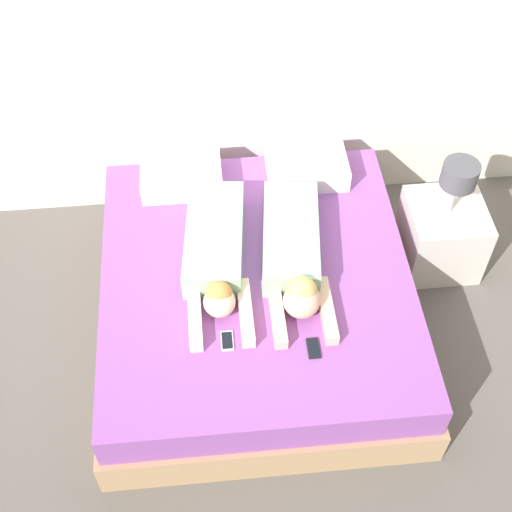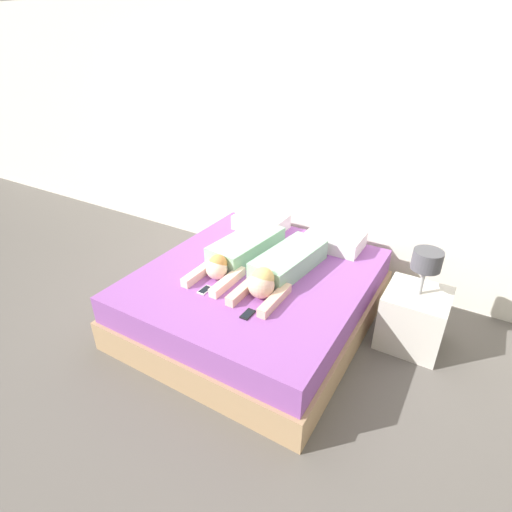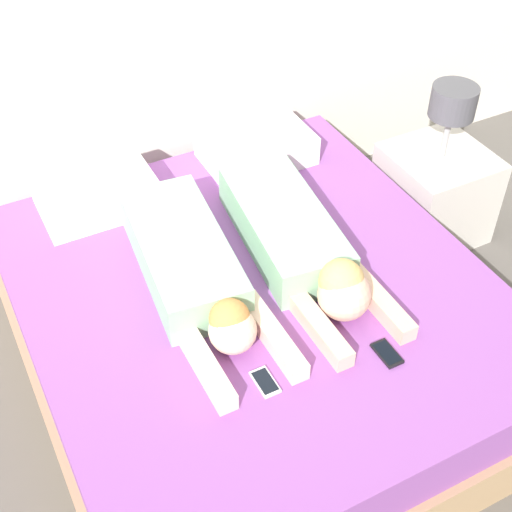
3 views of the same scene
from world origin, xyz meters
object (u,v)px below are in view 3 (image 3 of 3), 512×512
Objects in this scene: pillow_head_left at (96,193)px; cell_phone_right at (387,353)px; cell_phone_left at (265,382)px; pillow_head_right at (256,147)px; nightstand at (435,189)px; bed at (256,327)px; person_right at (300,245)px; person_left at (193,270)px.

pillow_head_left is 4.05× the size of cell_phone_right.
pillow_head_left is 1.22m from cell_phone_left.
nightstand is at bearing -23.67° from pillow_head_right.
person_right is (0.22, 0.04, 0.34)m from bed.
pillow_head_left is at bearing 104.88° from person_left.
nightstand is (1.45, 0.29, -0.31)m from person_left.
pillow_head_left is 4.05× the size of cell_phone_left.
bed is 0.91m from pillow_head_left.
cell_phone_left is at bearing -87.35° from person_left.
cell_phone_left is at bearing -113.75° from bed.
person_right is at bearing -8.55° from person_left.
person_left is 1.01× the size of person_right.
nightstand reaches higher than cell_phone_right.
pillow_head_right is at bearing 156.33° from nightstand.
cell_phone_left is 0.14× the size of nightstand.
person_right reaches higher than pillow_head_left.
pillow_head_right is 4.05× the size of cell_phone_right.
person_left is at bearing 171.45° from person_right.
person_left is 1.51m from nightstand.
nightstand is at bearing 43.26° from cell_phone_right.
person_left is at bearing 92.65° from cell_phone_left.
pillow_head_right is at bearing 46.95° from person_left.
pillow_head_left is at bearing 180.00° from pillow_head_right.
pillow_head_right is at bearing 76.22° from person_right.
pillow_head_left reaches higher than cell_phone_left.
bed is 0.64m from cell_phone_right.
cell_phone_left is (-0.59, -1.20, -0.07)m from pillow_head_right.
cell_phone_left is 0.45m from cell_phone_right.
cell_phone_right is at bearing -64.76° from bed.
pillow_head_right is 1.30m from cell_phone_right.
cell_phone_left is at bearing -149.65° from nightstand.
pillow_head_left is at bearing 99.45° from cell_phone_left.
pillow_head_right is at bearing 63.87° from cell_phone_left.
cell_phone_left is 1.00× the size of cell_phone_right.
cell_phone_right is at bearing -53.36° from person_left.
bed is at bearing -62.53° from pillow_head_left.
cell_phone_right is (0.44, -0.09, 0.00)m from cell_phone_left.
pillow_head_left reaches higher than bed.
nightstand reaches higher than person_left.
cell_phone_right reaches higher than bed.
person_left is at bearing 155.26° from bed.
nightstand is (1.23, 0.39, 0.03)m from bed.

